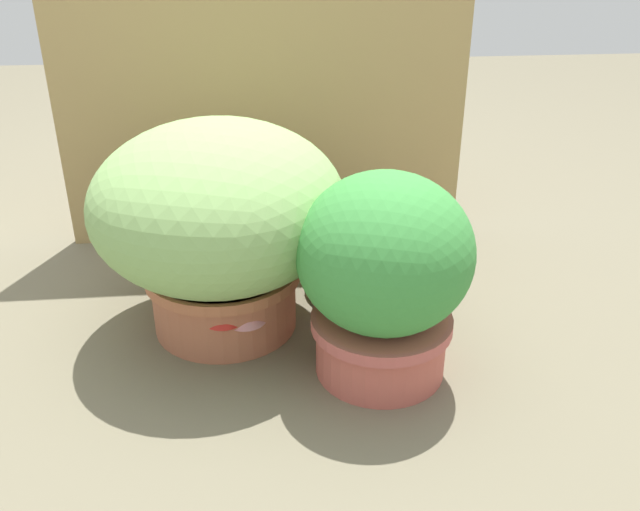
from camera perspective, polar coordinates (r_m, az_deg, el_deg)
name	(u,v)px	position (r m, az deg, el deg)	size (l,w,h in m)	color
ground_plane	(275,336)	(1.54, -3.73, -6.69)	(6.00, 6.00, 0.00)	#6C6550
cardboard_backdrop	(264,80)	(1.86, -4.68, 14.23)	(1.08, 0.03, 0.88)	tan
grass_planter	(219,218)	(1.47, -8.35, 3.07)	(0.53, 0.53, 0.47)	#AC6345
leafy_planter	(384,274)	(1.32, 5.29, -1.50)	(0.34, 0.34, 0.42)	#BC5A4D
cat	(364,251)	(1.63, 3.68, 0.39)	(0.31, 0.34, 0.32)	gray
mushroom_ornament_pink	(245,317)	(1.44, -6.20, -5.10)	(0.09, 0.09, 0.12)	silver
mushroom_ornament_red	(224,317)	(1.43, -7.98, -5.04)	(0.08, 0.08, 0.13)	silver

